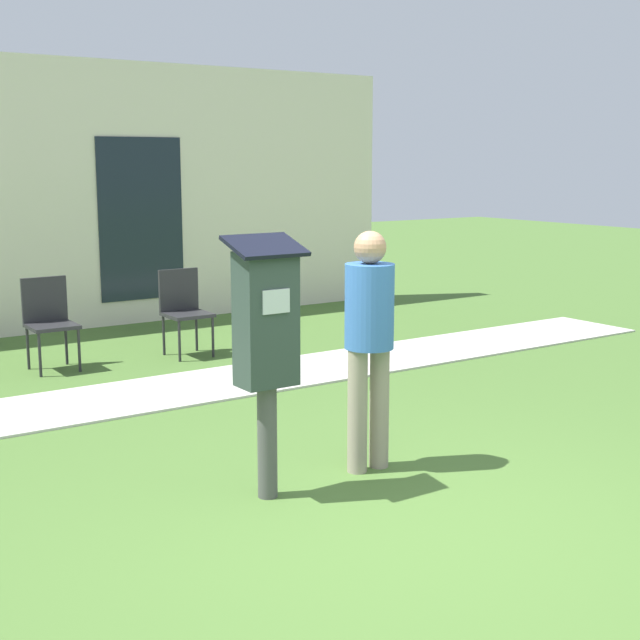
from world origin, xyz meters
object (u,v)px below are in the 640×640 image
at_px(parking_meter, 266,333).
at_px(outdoor_chair_middle, 184,305).
at_px(outdoor_chair_left, 49,316).
at_px(person_standing, 369,332).

distance_m(parking_meter, outdoor_chair_middle, 4.21).
bearing_deg(parking_meter, outdoor_chair_left, 90.31).
xyz_separation_m(person_standing, outdoor_chair_left, (-0.83, 4.05, -0.40)).
bearing_deg(person_standing, parking_meter, -176.32).
height_order(parking_meter, outdoor_chair_middle, parking_meter).
relative_size(parking_meter, person_standing, 1.01).
bearing_deg(outdoor_chair_middle, parking_meter, -102.04).
bearing_deg(outdoor_chair_left, person_standing, -88.06).
bearing_deg(outdoor_chair_middle, outdoor_chair_left, -179.20).
height_order(person_standing, outdoor_chair_middle, person_standing).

